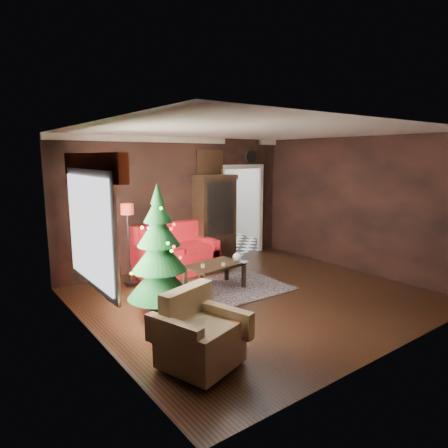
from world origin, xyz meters
TOP-DOWN VIEW (x-y plane):
  - floor at (0.00, 0.00)m, footprint 5.50×5.50m
  - ceiling at (0.00, 0.00)m, footprint 5.50×5.50m
  - wall_back at (0.00, 2.50)m, footprint 5.50×0.00m
  - wall_front at (0.00, -2.50)m, footprint 5.50×0.00m
  - wall_left at (-2.75, 0.00)m, footprint 0.00×5.50m
  - wall_right at (2.75, 0.00)m, footprint 0.00×5.50m
  - doorway at (1.70, 2.50)m, footprint 1.10×0.10m
  - left_window at (-2.71, 0.20)m, footprint 0.05×1.60m
  - valance at (-2.63, 0.20)m, footprint 0.12×2.10m
  - kitchen_floor at (1.70, 4.00)m, footprint 3.00×3.00m
  - kitchen_window at (1.70, 5.45)m, footprint 0.70×0.06m
  - rug at (-0.15, 0.58)m, footprint 2.16×1.59m
  - loveseat at (-0.40, 2.05)m, footprint 1.70×0.90m
  - curio_cabinet at (0.75, 2.27)m, footprint 0.90×0.45m
  - floor_lamp at (-1.55, 1.72)m, footprint 0.27×0.27m
  - christmas_tree at (-1.74, 0.14)m, footprint 1.07×1.07m
  - armchair at (-2.02, -1.39)m, footprint 1.02×1.02m
  - coffee_table at (-0.33, 0.74)m, footprint 1.09×0.74m
  - teapot at (0.07, 0.60)m, footprint 0.20×0.20m
  - cup_a at (-0.64, 0.67)m, footprint 0.08×0.08m
  - cup_b at (-0.28, 0.54)m, footprint 0.07×0.07m
  - book at (0.07, 0.52)m, footprint 0.15×0.06m
  - wall_clock at (1.95, 2.45)m, footprint 0.32×0.32m
  - painting at (0.75, 2.46)m, footprint 0.62×0.05m
  - kitchen_counter at (1.70, 5.20)m, footprint 1.80×0.60m
  - kitchen_table at (1.40, 3.70)m, footprint 0.70×0.70m

SIDE VIEW (x-z plane):
  - floor at x=0.00m, z-range 0.00..0.00m
  - kitchen_floor at x=1.70m, z-range 0.00..0.00m
  - rug at x=-0.15m, z-range 0.00..0.01m
  - coffee_table at x=-0.33m, z-range 0.01..0.47m
  - kitchen_table at x=1.40m, z-range 0.00..0.75m
  - kitchen_counter at x=1.70m, z-range 0.00..0.90m
  - armchair at x=-2.02m, z-range 0.04..0.88m
  - cup_b at x=-0.28m, z-range 0.47..0.53m
  - loveseat at x=-0.40m, z-range 0.00..1.00m
  - cup_a at x=-0.64m, z-range 0.47..0.53m
  - teapot at x=0.07m, z-range 0.47..0.65m
  - book at x=0.07m, z-range 0.47..0.68m
  - floor_lamp at x=-1.55m, z-range 0.10..1.56m
  - curio_cabinet at x=0.75m, z-range 0.00..1.90m
  - doorway at x=1.70m, z-range 0.00..2.10m
  - christmas_tree at x=-1.74m, z-range 0.13..1.97m
  - wall_back at x=0.00m, z-range -1.35..4.15m
  - wall_front at x=0.00m, z-range -1.35..4.15m
  - wall_left at x=-2.75m, z-range -1.35..4.15m
  - wall_right at x=2.75m, z-range -1.35..4.15m
  - left_window at x=-2.71m, z-range 0.75..2.15m
  - kitchen_window at x=1.70m, z-range 1.35..2.05m
  - painting at x=0.75m, z-range 1.99..2.51m
  - valance at x=-2.63m, z-range 2.10..2.44m
  - wall_clock at x=1.95m, z-range 2.35..2.41m
  - ceiling at x=0.00m, z-range 2.80..2.80m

